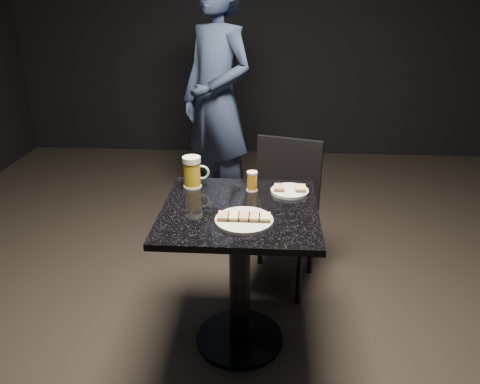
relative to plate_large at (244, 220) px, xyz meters
name	(u,v)px	position (x,y,z in m)	size (l,w,h in m)	color
floor	(240,340)	(-0.03, 0.13, -0.76)	(6.00, 6.00, 0.00)	black
plate_large	(244,220)	(0.00, 0.00, 0.00)	(0.25, 0.25, 0.01)	silver
plate_small	(290,191)	(0.20, 0.32, 0.00)	(0.18, 0.18, 0.01)	white
patron	(217,102)	(-0.29, 1.59, 0.14)	(0.65, 0.43, 1.79)	navy
table	(240,255)	(-0.03, 0.13, -0.25)	(0.70, 0.70, 0.75)	black
beer_mug	(193,172)	(-0.27, 0.36, 0.07)	(0.13, 0.09, 0.16)	silver
beer_tumbler	(252,181)	(0.02, 0.33, 0.04)	(0.06, 0.06, 0.10)	white
chair	(283,204)	(0.19, 0.73, -0.26)	(0.48, 0.48, 0.86)	black
canapes_on_plate_large	(244,217)	(0.00, 0.00, 0.02)	(0.22, 0.07, 0.02)	#4C3521
canapes_on_plate_small	(290,188)	(0.20, 0.32, 0.02)	(0.15, 0.07, 0.02)	#4C3521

